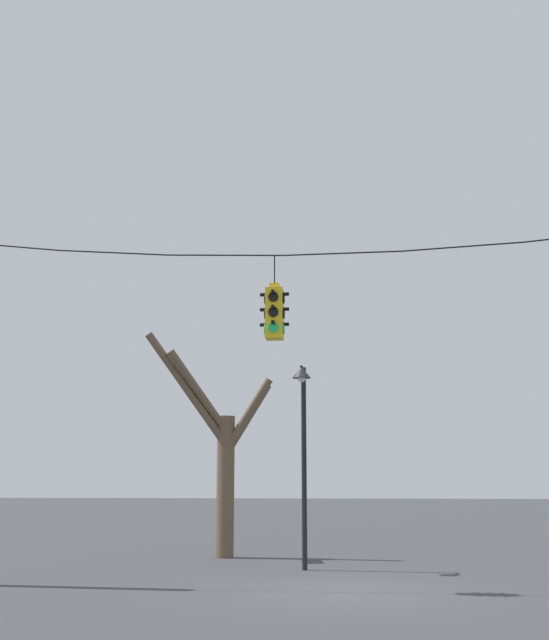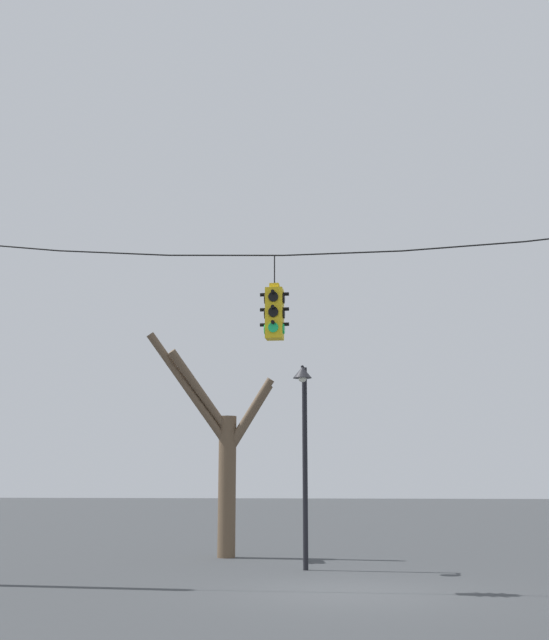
# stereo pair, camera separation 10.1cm
# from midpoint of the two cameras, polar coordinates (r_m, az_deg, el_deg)

# --- Properties ---
(ground_plane) EXTENTS (200.00, 200.00, 0.00)m
(ground_plane) POSITION_cam_midpoint_polar(r_m,az_deg,el_deg) (15.37, 5.01, -18.74)
(ground_plane) COLOR #383A3D
(span_wire) EXTENTS (16.62, 0.03, 0.60)m
(span_wire) POSITION_cam_midpoint_polar(r_m,az_deg,el_deg) (16.16, 4.62, 5.40)
(span_wire) COLOR black
(traffic_light_over_intersection) EXTENTS (0.58, 0.58, 1.72)m
(traffic_light_over_intersection) POSITION_cam_midpoint_polar(r_m,az_deg,el_deg) (15.93, -0.18, 0.51)
(traffic_light_over_intersection) COLOR yellow
(street_lamp) EXTENTS (0.44, 0.77, 4.67)m
(street_lamp) POSITION_cam_midpoint_polar(r_m,az_deg,el_deg) (18.89, 1.88, -7.24)
(street_lamp) COLOR black
(street_lamp) RESTS_ON ground_plane
(bare_tree) EXTENTS (3.42, 1.51, 5.99)m
(bare_tree) POSITION_cam_midpoint_polar(r_m,az_deg,el_deg) (22.18, -3.92, -9.52)
(bare_tree) COLOR brown
(bare_tree) RESTS_ON ground_plane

